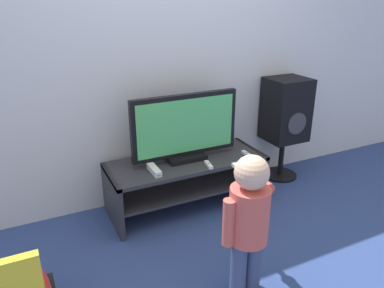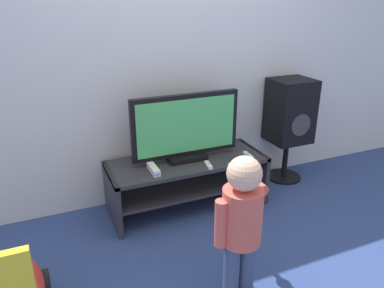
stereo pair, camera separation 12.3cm
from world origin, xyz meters
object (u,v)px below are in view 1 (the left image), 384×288
at_px(child, 248,215).
at_px(television, 185,128).
at_px(remote_primary, 247,154).
at_px(speaker_tower, 286,112).
at_px(game_console, 154,170).
at_px(remote_secondary, 209,165).

bearing_deg(child, television, 84.54).
xyz_separation_m(remote_primary, speaker_tower, (0.59, 0.25, 0.22)).
height_order(television, child, television).
bearing_deg(child, game_console, 103.32).
xyz_separation_m(remote_secondary, speaker_tower, (0.97, 0.30, 0.22)).
xyz_separation_m(remote_secondary, child, (-0.21, -0.85, 0.09)).
relative_size(game_console, remote_primary, 1.49).
height_order(game_console, child, child).
xyz_separation_m(remote_primary, remote_secondary, (-0.39, -0.05, 0.00)).
xyz_separation_m(game_console, speaker_tower, (1.40, 0.22, 0.21)).
bearing_deg(remote_primary, television, 162.27).
distance_m(television, game_console, 0.42).
distance_m(remote_primary, child, 1.08).
xyz_separation_m(television, remote_primary, (0.49, -0.16, -0.25)).
bearing_deg(television, speaker_tower, 4.85).
bearing_deg(remote_primary, child, -123.47).
relative_size(television, remote_primary, 6.81).
relative_size(television, child, 1.00).
height_order(television, game_console, television).
height_order(game_console, remote_secondary, game_console).
bearing_deg(game_console, television, 22.16).
distance_m(television, remote_primary, 0.58).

